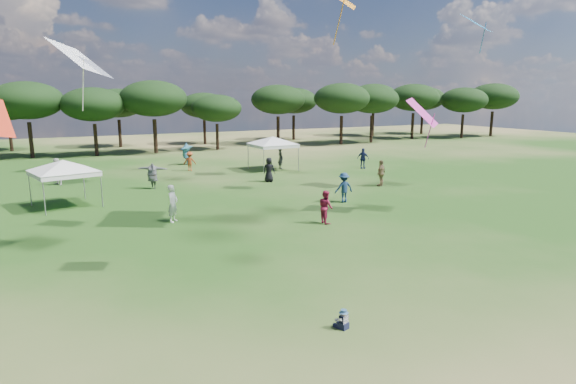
# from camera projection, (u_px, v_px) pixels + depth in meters

# --- Properties ---
(ground) EXTENTS (140.00, 140.00, 0.00)m
(ground) POSITION_uv_depth(u_px,v_px,m) (420.00, 367.00, 10.89)
(ground) COLOR #254C16
(ground) RESTS_ON ground
(tree_line) EXTENTS (108.78, 17.63, 7.77)m
(tree_line) POSITION_uv_depth(u_px,v_px,m) (139.00, 101.00, 52.36)
(tree_line) COLOR black
(tree_line) RESTS_ON ground
(tent_left) EXTENTS (6.05, 6.05, 2.89)m
(tent_left) POSITION_uv_depth(u_px,v_px,m) (63.00, 162.00, 26.10)
(tent_left) COLOR gray
(tent_left) RESTS_ON ground
(tent_right) EXTENTS (6.59, 6.59, 3.04)m
(tent_right) POSITION_uv_depth(u_px,v_px,m) (273.00, 138.00, 39.10)
(tent_right) COLOR gray
(tent_right) RESTS_ON ground
(toddler) EXTENTS (0.40, 0.43, 0.53)m
(toddler) POSITION_uv_depth(u_px,v_px,m) (343.00, 320.00, 12.62)
(toddler) COLOR #161933
(toddler) RESTS_ON ground
(festival_crowd) EXTENTS (29.76, 24.13, 1.92)m
(festival_crowd) POSITION_uv_depth(u_px,v_px,m) (176.00, 173.00, 32.54)
(festival_crowd) COLOR navy
(festival_crowd) RESTS_ON ground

